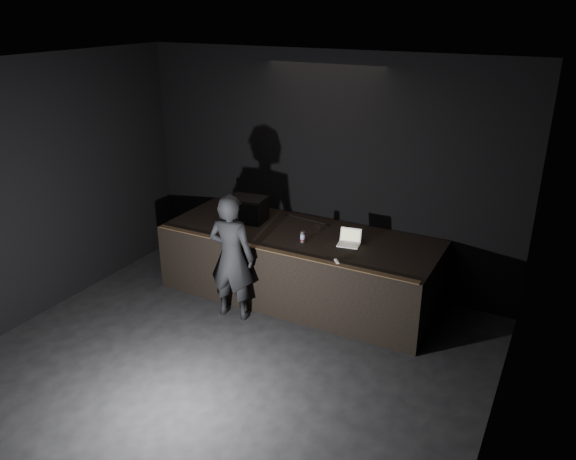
{
  "coord_description": "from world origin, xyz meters",
  "views": [
    {
      "loc": [
        3.33,
        -3.96,
        4.1
      ],
      "look_at": [
        0.03,
        2.3,
        1.22
      ],
      "focal_mm": 35.0,
      "sensor_mm": 36.0,
      "label": 1
    }
  ],
  "objects_px": {
    "stage_riser": "(299,265)",
    "beer_can": "(303,237)",
    "stage_monitor": "(247,209)",
    "person": "(231,257)",
    "laptop": "(349,240)"
  },
  "relations": [
    {
      "from": "laptop",
      "to": "stage_riser",
      "type": "bearing_deg",
      "value": 170.46
    },
    {
      "from": "person",
      "to": "beer_can",
      "type": "bearing_deg",
      "value": -142.89
    },
    {
      "from": "stage_riser",
      "to": "stage_monitor",
      "type": "distance_m",
      "value": 1.17
    },
    {
      "from": "beer_can",
      "to": "stage_monitor",
      "type": "bearing_deg",
      "value": 162.2
    },
    {
      "from": "laptop",
      "to": "stage_monitor",
      "type": "bearing_deg",
      "value": 167.51
    },
    {
      "from": "beer_can",
      "to": "person",
      "type": "bearing_deg",
      "value": -136.58
    },
    {
      "from": "stage_riser",
      "to": "laptop",
      "type": "distance_m",
      "value": 0.95
    },
    {
      "from": "stage_monitor",
      "to": "beer_can",
      "type": "relative_size",
      "value": 3.7
    },
    {
      "from": "stage_monitor",
      "to": "stage_riser",
      "type": "bearing_deg",
      "value": -12.86
    },
    {
      "from": "laptop",
      "to": "beer_can",
      "type": "xyz_separation_m",
      "value": [
        -0.6,
        -0.25,
        0.03
      ]
    },
    {
      "from": "stage_riser",
      "to": "beer_can",
      "type": "height_order",
      "value": "beer_can"
    },
    {
      "from": "stage_riser",
      "to": "person",
      "type": "bearing_deg",
      "value": -120.39
    },
    {
      "from": "stage_riser",
      "to": "beer_can",
      "type": "distance_m",
      "value": 0.66
    },
    {
      "from": "person",
      "to": "stage_riser",
      "type": "bearing_deg",
      "value": -126.69
    },
    {
      "from": "stage_monitor",
      "to": "beer_can",
      "type": "xyz_separation_m",
      "value": [
        1.12,
        -0.36,
        -0.1
      ]
    }
  ]
}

